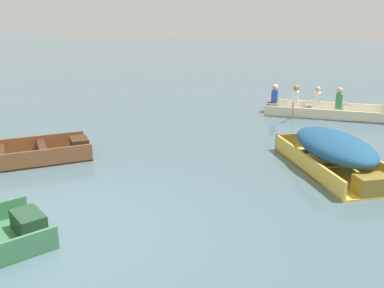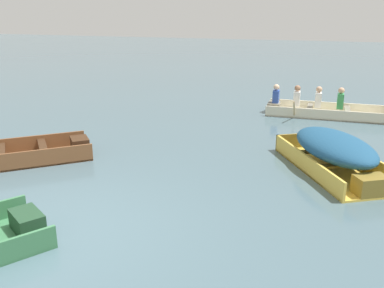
# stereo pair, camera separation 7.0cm
# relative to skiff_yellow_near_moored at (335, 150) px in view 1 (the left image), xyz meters

# --- Properties ---
(ground_plane) EXTENTS (80.00, 80.00, 0.00)m
(ground_plane) POSITION_rel_skiff_yellow_near_moored_xyz_m (-3.78, -3.84, -0.43)
(ground_plane) COLOR #47606B
(skiff_yellow_near_moored) EXTENTS (2.51, 3.10, 0.75)m
(skiff_yellow_near_moored) POSITION_rel_skiff_yellow_near_moored_xyz_m (0.00, 0.00, 0.00)
(skiff_yellow_near_moored) COLOR #E5BC47
(skiff_yellow_near_moored) RESTS_ON ground
(skiff_wooden_brown_mid_moored) EXTENTS (2.82, 2.65, 0.37)m
(skiff_wooden_brown_mid_moored) POSITION_rel_skiff_yellow_near_moored_xyz_m (-6.17, -1.34, -0.30)
(skiff_wooden_brown_mid_moored) COLOR brown
(skiff_wooden_brown_mid_moored) RESTS_ON ground
(rowboat_cream_with_crew) EXTENTS (3.61, 2.41, 0.88)m
(rowboat_cream_with_crew) POSITION_rel_skiff_yellow_near_moored_xyz_m (-0.46, 4.71, -0.23)
(rowboat_cream_with_crew) COLOR beige
(rowboat_cream_with_crew) RESTS_ON ground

